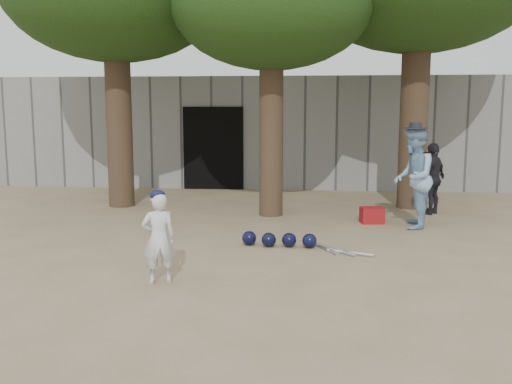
# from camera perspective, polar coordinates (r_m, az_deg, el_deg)

# --- Properties ---
(ground) EXTENTS (70.00, 70.00, 0.00)m
(ground) POSITION_cam_1_polar(r_m,az_deg,el_deg) (7.69, -5.22, -8.06)
(ground) COLOR #937C5E
(ground) RESTS_ON ground
(boy_player) EXTENTS (0.49, 0.41, 1.14)m
(boy_player) POSITION_cam_1_polar(r_m,az_deg,el_deg) (7.20, -9.71, -4.59)
(boy_player) COLOR silver
(boy_player) RESTS_ON ground
(spectator_blue) EXTENTS (0.85, 1.01, 1.85)m
(spectator_blue) POSITION_cam_1_polar(r_m,az_deg,el_deg) (10.69, 15.46, 1.39)
(spectator_blue) COLOR #88AFD2
(spectator_blue) RESTS_ON ground
(spectator_dark) EXTENTS (0.82, 0.90, 1.47)m
(spectator_dark) POSITION_cam_1_polar(r_m,az_deg,el_deg) (12.23, 17.26, 1.29)
(spectator_dark) COLOR black
(spectator_dark) RESTS_ON ground
(red_bag) EXTENTS (0.47, 0.38, 0.30)m
(red_bag) POSITION_cam_1_polar(r_m,az_deg,el_deg) (11.07, 11.52, -2.29)
(red_bag) COLOR #A6161A
(red_bag) RESTS_ON ground
(back_building) EXTENTS (16.00, 5.24, 3.00)m
(back_building) POSITION_cam_1_polar(r_m,az_deg,el_deg) (17.65, 0.94, 6.24)
(back_building) COLOR gray
(back_building) RESTS_ON ground
(helmet_row) EXTENTS (1.19, 0.32, 0.23)m
(helmet_row) POSITION_cam_1_polar(r_m,az_deg,el_deg) (9.03, 2.31, -4.78)
(helmet_row) COLOR black
(helmet_row) RESTS_ON ground
(bat_pile) EXTENTS (0.90, 0.74, 0.06)m
(bat_pile) POSITION_cam_1_polar(r_m,az_deg,el_deg) (8.79, 8.20, -5.81)
(bat_pile) COLOR silver
(bat_pile) RESTS_ON ground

